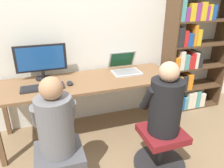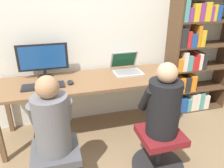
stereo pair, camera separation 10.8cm
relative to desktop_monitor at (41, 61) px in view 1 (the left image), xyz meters
name	(u,v)px [view 1 (the left image)]	position (x,y,z in m)	size (l,w,h in m)	color
ground_plane	(98,147)	(0.50, -0.54, -0.95)	(14.00, 14.00, 0.00)	#846B4C
wall_back	(80,25)	(0.50, 0.18, 0.35)	(10.00, 0.05, 2.60)	silver
desk	(89,85)	(0.50, -0.21, -0.29)	(2.08, 0.66, 0.73)	brown
desktop_monitor	(41,61)	(0.00, 0.00, 0.00)	(0.58, 0.18, 0.41)	black
laptop	(125,68)	(1.00, -0.09, -0.17)	(0.35, 0.36, 0.25)	#B7B7BC
keyboard	(43,87)	(-0.02, -0.29, -0.21)	(0.45, 0.17, 0.03)	#232326
computer_mouse_by_keyboard	(70,83)	(0.27, -0.28, -0.20)	(0.07, 0.10, 0.04)	black
office_chair_right	(161,148)	(1.05, -1.01, -0.73)	(0.54, 0.54, 0.43)	#262628
person_at_monitor	(55,121)	(0.05, -0.98, -0.22)	(0.36, 0.33, 0.68)	slate
person_at_laptop	(165,103)	(1.05, -1.01, -0.21)	(0.37, 0.34, 0.71)	black
bookshelf	(190,49)	(2.01, -0.04, -0.02)	(0.92, 0.33, 1.98)	#513823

